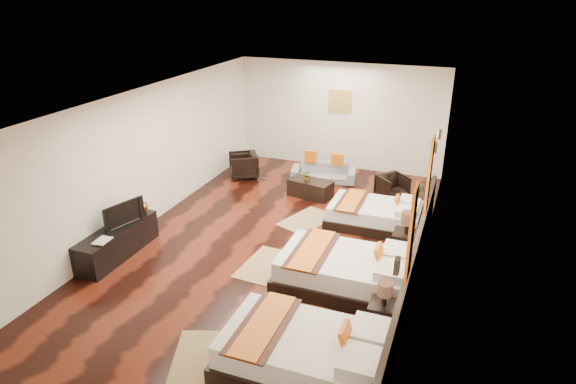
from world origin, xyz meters
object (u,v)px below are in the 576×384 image
at_px(tv_console, 118,242).
at_px(coffee_table, 310,188).
at_px(sofa, 323,172).
at_px(armchair_right, 392,187).
at_px(bed_near, 308,353).
at_px(book, 96,240).
at_px(armchair_left, 244,165).
at_px(nightstand_a, 383,314).
at_px(tv, 122,213).
at_px(table_plant, 308,176).
at_px(bed_mid, 348,271).
at_px(nightstand_b, 406,242).
at_px(bed_far, 376,215).
at_px(figurine, 140,204).

height_order(tv_console, coffee_table, tv_console).
relative_size(sofa, armchair_right, 2.56).
height_order(bed_near, book, bed_near).
bearing_deg(armchair_left, nightstand_a, 10.41).
xyz_separation_m(tv, table_plant, (2.34, 3.64, -0.26)).
distance_m(bed_mid, nightstand_b, 1.48).
bearing_deg(tv_console, coffee_table, 57.38).
relative_size(armchair_left, coffee_table, 0.70).
bearing_deg(table_plant, bed_far, -27.28).
relative_size(bed_far, tv, 2.28).
relative_size(tv_console, coffee_table, 1.80).
relative_size(figurine, sofa, 0.19).
relative_size(tv, armchair_right, 1.33).
bearing_deg(tv, coffee_table, -16.28).
relative_size(bed_far, tv_console, 1.06).
bearing_deg(tv_console, nightstand_b, 19.66).
distance_m(nightstand_b, table_plant, 3.27).
relative_size(bed_near, tv_console, 1.22).
height_order(nightstand_a, tv_console, nightstand_a).
height_order(bed_far, armchair_right, bed_far).
relative_size(armchair_left, table_plant, 2.76).
relative_size(bed_far, sofa, 1.19).
relative_size(bed_mid, sofa, 1.40).
bearing_deg(coffee_table, tv, -123.14).
distance_m(nightstand_b, tv, 5.18).
bearing_deg(tv_console, bed_mid, 6.60).
height_order(book, coffee_table, book).
distance_m(bed_far, figurine, 4.72).
height_order(bed_near, table_plant, bed_near).
height_order(coffee_table, table_plant, table_plant).
bearing_deg(table_plant, nightstand_a, -58.78).
bearing_deg(armchair_right, book, -177.80).
bearing_deg(bed_far, armchair_left, 157.44).
distance_m(nightstand_b, armchair_right, 2.72).
height_order(book, figurine, figurine).
bearing_deg(coffee_table, tv_console, -122.62).
relative_size(sofa, coffee_table, 1.60).
height_order(bed_mid, table_plant, bed_mid).
relative_size(nightstand_a, armchair_left, 1.13).
bearing_deg(tv, book, -167.51).
distance_m(bed_mid, coffee_table, 3.78).
distance_m(armchair_left, armchair_right, 3.82).
relative_size(bed_near, nightstand_b, 2.42).
relative_size(sofa, table_plant, 6.28).
bearing_deg(table_plant, nightstand_b, -38.41).
height_order(tv, sofa, tv).
relative_size(tv, coffee_table, 0.83).
distance_m(nightstand_b, coffee_table, 3.24).
relative_size(tv, sofa, 0.52).
height_order(bed_mid, armchair_left, bed_mid).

